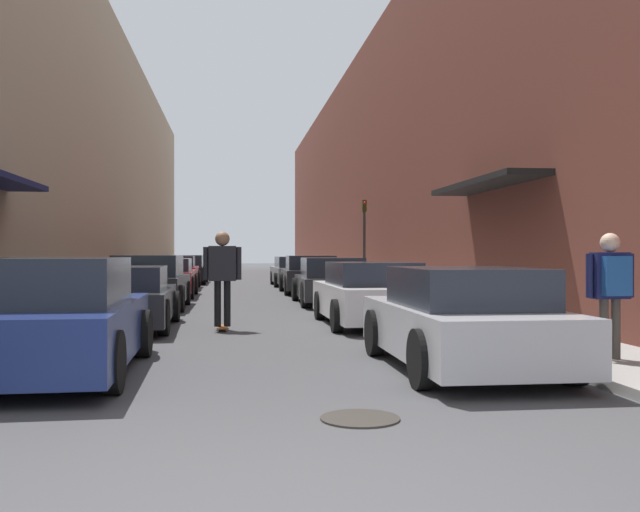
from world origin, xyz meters
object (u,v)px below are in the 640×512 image
parked_car_right_3 (310,275)px  manhole_cover (360,418)px  traffic_light (364,233)px  pedestrian (611,281)px  parked_car_left_5 (185,270)px  parked_car_right_2 (331,282)px  skateboarder (222,269)px  parked_car_right_4 (296,272)px  parked_car_left_0 (52,319)px  parked_car_left_2 (149,283)px  parked_car_left_4 (173,273)px  parked_car_left_1 (119,298)px  parked_car_right_0 (462,320)px  parked_car_left_3 (167,278)px  parked_car_right_1 (370,295)px

parked_car_right_3 → manhole_cover: size_ratio=6.02×
traffic_light → pedestrian: (-0.29, -18.20, -1.08)m
parked_car_left_5 → parked_car_right_2: size_ratio=1.05×
skateboarder → parked_car_right_4: bearing=80.4°
pedestrian → parked_car_left_5: bearing=105.1°
parked_car_left_0 → parked_car_left_2: size_ratio=1.06×
parked_car_right_3 → pedestrian: (1.93, -16.91, 0.46)m
parked_car_left_0 → parked_car_right_3: size_ratio=1.02×
parked_car_left_0 → parked_car_right_3: 17.22m
parked_car_left_4 → parked_car_right_2: bearing=-59.9°
parked_car_left_1 → skateboarder: skateboarder is taller
parked_car_left_2 → parked_car_right_2: bearing=13.1°
parked_car_right_0 → parked_car_right_3: 16.70m
manhole_cover → parked_car_left_1: bearing=112.6°
manhole_cover → parked_car_left_4: bearing=98.6°
parked_car_left_4 → parked_car_right_3: bearing=-34.1°
parked_car_left_1 → parked_car_left_3: (0.02, 9.85, 0.04)m
parked_car_right_2 → skateboarder: (-2.96, -6.48, 0.51)m
parked_car_left_1 → skateboarder: bearing=-12.8°
skateboarder → traffic_light: traffic_light is taller
parked_car_right_2 → parked_car_right_0: bearing=-89.7°
parked_car_right_4 → traffic_light: 5.11m
parked_car_left_3 → parked_car_right_3: (4.88, 1.54, 0.02)m
manhole_cover → parked_car_right_1: bearing=78.2°
parked_car_right_0 → parked_car_left_4: bearing=104.4°
manhole_cover → parked_car_left_0: bearing=140.7°
parked_car_left_3 → parked_car_left_5: parked_car_left_5 is taller
skateboarder → traffic_light: (5.17, 13.12, 1.04)m
parked_car_left_3 → traffic_light: bearing=21.7°
parked_car_left_1 → manhole_cover: size_ratio=5.94×
parked_car_left_2 → parked_car_left_4: 9.92m
parked_car_right_2 → parked_car_right_1: bearing=-90.3°
parked_car_right_1 → pedestrian: bearing=-71.1°
parked_car_right_2 → parked_car_left_3: bearing=142.1°
parked_car_right_0 → skateboarder: 5.76m
parked_car_left_2 → parked_car_right_1: bearing=-44.3°
parked_car_right_1 → traffic_light: (2.23, 12.53, 1.58)m
parked_car_left_1 → parked_car_left_5: 19.89m
parked_car_right_0 → parked_car_right_4: (-0.08, 22.31, -0.00)m
parked_car_left_1 → parked_car_left_3: parked_car_left_3 is taller
parked_car_left_4 → parked_car_right_2: (5.09, -8.78, -0.01)m
parked_car_right_0 → parked_car_right_4: 22.31m
parked_car_left_5 → manhole_cover: parked_car_left_5 is taller
parked_car_right_4 → parked_car_left_1: bearing=-106.1°
parked_car_left_3 → manhole_cover: parked_car_left_3 is taller
parked_car_left_4 → parked_car_right_3: parked_car_right_3 is taller
skateboarder → parked_car_left_2: bearing=110.0°
parked_car_left_0 → parked_car_right_3: parked_car_left_0 is taller
parked_car_right_3 → skateboarder: bearing=-104.0°
parked_car_left_4 → pedestrian: 21.52m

